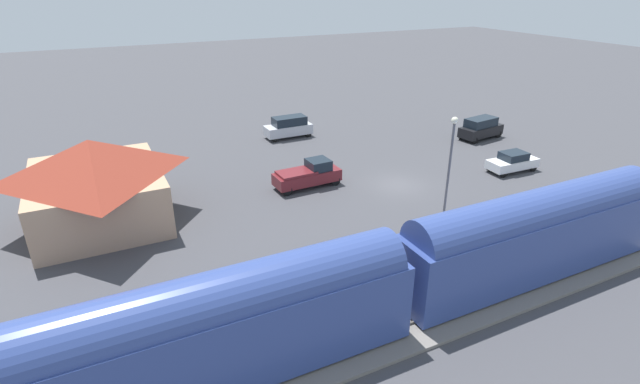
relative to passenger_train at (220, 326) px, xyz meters
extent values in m
plane|color=#424247|center=(14.00, -18.45, -2.86)|extent=(200.00, 200.00, 0.00)
cube|color=slate|center=(0.00, -18.45, -2.77)|extent=(4.80, 70.00, 0.18)
cube|color=#59544C|center=(-0.72, -18.45, -2.62)|extent=(0.10, 70.00, 0.12)
cube|color=#59544C|center=(0.72, -18.45, -2.62)|extent=(0.10, 70.00, 0.12)
cube|color=#A8A399|center=(4.00, -18.45, -2.71)|extent=(3.20, 46.00, 0.30)
cube|color=#33478C|center=(0.00, -17.51, -0.71)|extent=(2.90, 16.71, 3.70)
cube|color=#19389E|center=(1.46, -17.51, -1.01)|extent=(0.04, 15.38, 0.36)
cylinder|color=#33478C|center=(0.00, -17.51, 1.04)|extent=(2.75, 16.04, 2.76)
cube|color=#33478C|center=(0.00, 0.00, -0.71)|extent=(2.90, 16.71, 3.70)
cube|color=#19389E|center=(1.46, 0.00, -1.01)|extent=(0.04, 15.38, 0.36)
cylinder|color=#33478C|center=(0.00, 0.00, 1.04)|extent=(2.75, 16.04, 2.76)
cube|color=tan|center=(18.00, 3.55, -1.05)|extent=(9.78, 8.21, 3.62)
pyramid|color=maroon|center=(18.00, 3.55, 1.89)|extent=(10.58, 9.01, 2.25)
cube|color=#4C3323|center=(18.00, -0.59, -1.81)|extent=(1.10, 0.08, 2.10)
cylinder|color=#333338|center=(3.45, -18.75, -2.13)|extent=(0.22, 0.22, 0.85)
cylinder|color=#2D72B7|center=(3.45, -18.75, -1.40)|extent=(0.36, 0.36, 0.62)
sphere|color=tan|center=(3.45, -18.75, -0.97)|extent=(0.24, 0.24, 0.24)
cube|color=maroon|center=(16.99, -11.68, -2.02)|extent=(2.15, 5.47, 0.92)
cube|color=#19232D|center=(17.02, -12.70, -1.14)|extent=(1.79, 1.79, 0.84)
cylinder|color=black|center=(17.92, -13.80, -2.48)|extent=(0.22, 0.76, 0.76)
cylinder|color=black|center=(16.20, -13.86, -2.48)|extent=(0.22, 0.76, 0.76)
cylinder|color=black|center=(17.77, -9.50, -2.48)|extent=(0.22, 0.76, 0.76)
cylinder|color=black|center=(16.05, -9.56, -2.48)|extent=(0.22, 0.76, 0.76)
cube|color=maroon|center=(16.95, -10.73, -1.46)|extent=(1.97, 3.03, 0.20)
cube|color=silver|center=(29.65, -15.36, -2.02)|extent=(2.00, 4.91, 1.00)
cube|color=#19232D|center=(29.65, -15.51, -1.08)|extent=(1.75, 3.44, 0.88)
cylinder|color=black|center=(28.78, -13.47, -2.52)|extent=(0.22, 0.68, 0.68)
cylinder|color=black|center=(30.50, -13.46, -2.52)|extent=(0.22, 0.68, 0.68)
cylinder|color=black|center=(28.81, -17.27, -2.52)|extent=(0.22, 0.68, 0.68)
cylinder|color=black|center=(30.53, -17.26, -2.52)|extent=(0.22, 0.68, 0.68)
cube|color=black|center=(20.42, -33.26, -2.02)|extent=(2.62, 5.12, 1.00)
cube|color=#19232D|center=(20.40, -33.11, -1.08)|extent=(2.18, 3.64, 0.88)
cylinder|color=black|center=(21.53, -35.02, -2.52)|extent=(0.22, 0.68, 0.68)
cylinder|color=black|center=(19.83, -35.26, -2.52)|extent=(0.22, 0.68, 0.68)
cylinder|color=black|center=(21.01, -31.25, -2.52)|extent=(0.22, 0.68, 0.68)
cylinder|color=black|center=(19.30, -31.49, -2.52)|extent=(0.22, 0.68, 0.68)
cube|color=white|center=(12.15, -29.09, -2.14)|extent=(1.98, 4.56, 0.76)
cube|color=#19232D|center=(12.15, -29.09, -1.44)|extent=(1.69, 2.21, 0.64)
cylinder|color=black|center=(12.89, -30.82, -2.52)|extent=(0.22, 0.68, 0.68)
cylinder|color=black|center=(11.29, -30.77, -2.52)|extent=(0.22, 0.68, 0.68)
cylinder|color=black|center=(13.00, -27.42, -2.52)|extent=(0.22, 0.68, 0.68)
cylinder|color=black|center=(11.40, -27.37, -2.52)|extent=(0.22, 0.68, 0.68)
cylinder|color=#515156|center=(6.80, -17.12, 0.76)|extent=(0.16, 0.16, 7.24)
sphere|color=#EAE5C6|center=(6.80, -17.12, 4.56)|extent=(0.44, 0.44, 0.44)
camera|label=1|loc=(-15.39, 3.15, 12.73)|focal=26.93mm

